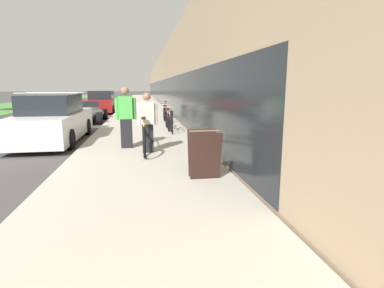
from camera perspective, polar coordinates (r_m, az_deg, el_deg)
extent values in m
cube|color=#BCB5A5|center=(27.09, -9.49, 7.07)|extent=(3.52, 70.00, 0.12)
cube|color=tan|center=(35.69, 1.62, 11.85)|extent=(10.00, 70.00, 4.77)
cube|color=#1E2328|center=(35.09, -6.49, 9.94)|extent=(0.10, 63.00, 2.20)
cube|color=#518E42|center=(33.23, -30.23, 6.36)|extent=(6.12, 70.00, 0.03)
torus|color=black|center=(9.28, -9.15, 2.65)|extent=(0.06, 0.76, 0.76)
torus|color=black|center=(7.20, -9.05, 0.28)|extent=(0.06, 0.76, 0.76)
cylinder|color=yellow|center=(8.21, -9.16, 3.20)|extent=(0.04, 1.79, 0.04)
cylinder|color=yellow|center=(7.80, -9.11, 2.01)|extent=(0.04, 1.06, 0.35)
cylinder|color=yellow|center=(7.52, -9.16, 3.70)|extent=(0.03, 0.03, 0.31)
cube|color=black|center=(7.50, -9.20, 4.89)|extent=(0.11, 0.22, 0.05)
cylinder|color=yellow|center=(9.06, -9.22, 4.97)|extent=(0.03, 0.03, 0.33)
cylinder|color=silver|center=(9.05, -9.25, 6.01)|extent=(0.52, 0.03, 0.03)
cube|color=black|center=(7.87, -8.40, 1.13)|extent=(0.28, 0.20, 0.74)
cube|color=beige|center=(7.78, -8.53, 5.88)|extent=(0.35, 0.20, 0.57)
cylinder|color=beige|center=(7.79, -10.13, 5.61)|extent=(0.09, 0.09, 0.54)
cylinder|color=beige|center=(7.79, -6.92, 5.71)|extent=(0.09, 0.09, 0.54)
sphere|color=#936B51|center=(7.76, -8.62, 8.93)|extent=(0.20, 0.20, 0.20)
cube|color=black|center=(8.55, -12.35, 2.01)|extent=(0.31, 0.22, 0.81)
cube|color=#4CB74C|center=(8.47, -12.55, 6.80)|extent=(0.38, 0.22, 0.62)
cylinder|color=#4CB74C|center=(8.49, -14.15, 6.52)|extent=(0.10, 0.10, 0.59)
cylinder|color=#4CB74C|center=(8.47, -10.92, 6.64)|extent=(0.10, 0.10, 0.59)
sphere|color=#936B51|center=(8.46, -12.68, 9.86)|extent=(0.22, 0.22, 0.22)
cylinder|color=black|center=(10.69, -3.76, 4.01)|extent=(0.05, 0.05, 0.82)
cylinder|color=black|center=(11.23, -4.03, 4.34)|extent=(0.05, 0.05, 0.82)
cylinder|color=black|center=(10.92, -3.92, 6.32)|extent=(0.05, 0.55, 0.05)
torus|color=black|center=(12.48, -4.89, 4.69)|extent=(0.06, 0.69, 0.69)
torus|color=black|center=(11.43, -4.46, 4.13)|extent=(0.06, 0.69, 0.69)
cylinder|color=red|center=(11.93, -4.70, 5.42)|extent=(0.04, 0.90, 0.04)
cylinder|color=red|center=(11.73, -4.61, 4.85)|extent=(0.04, 0.55, 0.32)
cylinder|color=red|center=(11.58, -4.57, 5.97)|extent=(0.03, 0.03, 0.29)
cube|color=black|center=(11.57, -4.58, 6.68)|extent=(0.11, 0.22, 0.05)
cylinder|color=red|center=(12.36, -4.88, 6.31)|extent=(0.03, 0.03, 0.30)
cylinder|color=silver|center=(12.35, -4.89, 7.01)|extent=(0.52, 0.03, 0.03)
torus|color=black|center=(14.91, -5.32, 5.64)|extent=(0.05, 0.66, 0.66)
torus|color=black|center=(13.79, -4.98, 5.22)|extent=(0.05, 0.66, 0.66)
cylinder|color=black|center=(14.33, -5.17, 6.24)|extent=(0.04, 0.96, 0.04)
cylinder|color=black|center=(14.12, -5.09, 5.79)|extent=(0.04, 0.58, 0.31)
cylinder|color=black|center=(13.96, -5.07, 6.68)|extent=(0.03, 0.03, 0.27)
cube|color=black|center=(13.95, -5.08, 7.24)|extent=(0.11, 0.22, 0.05)
cylinder|color=black|center=(14.79, -5.32, 6.95)|extent=(0.03, 0.03, 0.29)
cylinder|color=silver|center=(14.78, -5.33, 7.50)|extent=(0.52, 0.03, 0.03)
torus|color=black|center=(17.00, -5.22, 6.45)|extent=(0.06, 0.76, 0.76)
torus|color=black|center=(16.04, -4.96, 6.18)|extent=(0.06, 0.76, 0.76)
cylinder|color=red|center=(16.50, -5.11, 7.11)|extent=(0.04, 0.82, 0.04)
cylinder|color=red|center=(16.31, -5.05, 6.69)|extent=(0.04, 0.50, 0.34)
cylinder|color=red|center=(16.18, -5.04, 7.59)|extent=(0.03, 0.03, 0.31)
cube|color=black|center=(16.17, -5.04, 8.15)|extent=(0.11, 0.22, 0.05)
cylinder|color=red|center=(16.89, -5.22, 7.76)|extent=(0.03, 0.03, 0.33)
cylinder|color=silver|center=(16.89, -5.23, 8.32)|extent=(0.52, 0.03, 0.03)
cube|color=#331E19|center=(5.42, 2.73, -2.42)|extent=(0.56, 0.20, 0.89)
cube|color=#331E19|center=(5.77, 1.99, -1.61)|extent=(0.56, 0.20, 0.89)
cylinder|color=#93704C|center=(5.51, 2.39, 2.47)|extent=(0.56, 0.03, 0.03)
cube|color=white|center=(10.86, -24.86, 3.27)|extent=(1.71, 4.67, 0.80)
cube|color=#1E2328|center=(10.80, -25.16, 6.95)|extent=(1.47, 2.34, 0.60)
cylinder|color=silver|center=(11.29, -24.60, 8.90)|extent=(1.83, 0.04, 0.04)
cylinder|color=silver|center=(10.30, -26.08, 8.68)|extent=(1.83, 0.04, 0.04)
cylinder|color=black|center=(12.45, -26.58, 2.81)|extent=(0.22, 0.60, 0.60)
cylinder|color=black|center=(12.08, -19.42, 3.13)|extent=(0.22, 0.60, 0.60)
cylinder|color=black|center=(9.84, -31.30, 0.50)|extent=(0.22, 0.60, 0.60)
cylinder|color=black|center=(9.36, -22.32, 0.82)|extent=(0.22, 0.60, 0.60)
ellipsoid|color=#4C5156|center=(16.29, -19.52, 5.52)|extent=(1.71, 3.99, 0.63)
cube|color=#1E2328|center=(16.75, -19.32, 7.17)|extent=(1.20, 0.04, 0.26)
cylinder|color=black|center=(17.59, -21.42, 5.26)|extent=(0.22, 0.60, 0.60)
cylinder|color=black|center=(17.33, -16.22, 5.50)|extent=(0.22, 0.60, 0.60)
cylinder|color=black|center=(15.35, -23.17, 4.41)|extent=(0.22, 0.60, 0.60)
cylinder|color=black|center=(15.05, -17.23, 4.68)|extent=(0.22, 0.60, 0.60)
cube|color=maroon|center=(22.13, -16.75, 7.18)|extent=(1.75, 4.52, 0.78)
cube|color=#1E2328|center=(22.10, -16.85, 8.94)|extent=(1.51, 2.26, 0.57)
cylinder|color=black|center=(23.60, -18.27, 6.71)|extent=(0.22, 0.60, 0.60)
cylinder|color=black|center=(23.40, -14.32, 6.89)|extent=(0.22, 0.60, 0.60)
cylinder|color=black|center=(20.92, -19.39, 6.18)|extent=(0.22, 0.60, 0.60)
cylinder|color=black|center=(20.71, -14.95, 6.38)|extent=(0.22, 0.60, 0.60)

